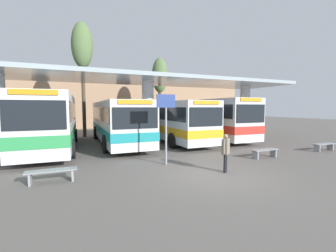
{
  "coord_description": "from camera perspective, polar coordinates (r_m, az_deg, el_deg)",
  "views": [
    {
      "loc": [
        -5.05,
        -7.3,
        2.64
      ],
      "look_at": [
        0.0,
        4.5,
        1.6
      ],
      "focal_mm": 24.0,
      "sensor_mm": 36.0,
      "label": 1
    }
  ],
  "objects": [
    {
      "name": "parked_car_street",
      "position": [
        27.52,
        -8.44,
        1.17
      ],
      "size": [
        4.31,
        2.18,
        2.06
      ],
      "rotation": [
        0.0,
        0.0,
        0.03
      ],
      "color": "maroon",
      "rests_on": "ground_plane"
    },
    {
      "name": "ground_plane",
      "position": [
        9.27,
        11.28,
        -12.02
      ],
      "size": [
        100.0,
        100.0,
        0.0
      ],
      "primitive_type": "plane",
      "color": "#605B56"
    },
    {
      "name": "transit_bus_right_bay",
      "position": [
        18.26,
        0.16,
        1.77
      ],
      "size": [
        2.72,
        11.28,
        3.09
      ],
      "rotation": [
        0.0,
        0.0,
        3.14
      ],
      "color": "silver",
      "rests_on": "ground_plane"
    },
    {
      "name": "info_sign_platform",
      "position": [
        10.29,
        -0.51,
        2.76
      ],
      "size": [
        0.9,
        0.09,
        3.25
      ],
      "color": "gray",
      "rests_on": "ground_plane"
    },
    {
      "name": "pedestrian_waiting",
      "position": [
        9.48,
        14.44,
        -5.73
      ],
      "size": [
        0.52,
        0.43,
        1.57
      ],
      "rotation": [
        0.0,
        0.0,
        0.63
      ],
      "color": "black",
      "rests_on": "ground_plane"
    },
    {
      "name": "transit_bus_left_bay",
      "position": [
        15.98,
        -27.49,
        1.46
      ],
      "size": [
        3.11,
        10.72,
        3.42
      ],
      "rotation": [
        0.0,
        0.0,
        3.11
      ],
      "color": "silver",
      "rests_on": "ground_plane"
    },
    {
      "name": "poplar_tree_behind_left",
      "position": [
        26.31,
        -2.11,
        12.34
      ],
      "size": [
        1.8,
        1.8,
        8.34
      ],
      "color": "#473A2B",
      "rests_on": "ground_plane"
    },
    {
      "name": "waiting_bench_near_pillar",
      "position": [
        9.07,
        -27.42,
        -10.58
      ],
      "size": [
        1.68,
        0.44,
        0.46
      ],
      "color": "gray",
      "rests_on": "ground_plane"
    },
    {
      "name": "poplar_tree_behind_right",
      "position": [
        22.36,
        -20.96,
        18.04
      ],
      "size": [
        1.84,
        1.84,
        10.19
      ],
      "color": "#473A2B",
      "rests_on": "ground_plane"
    },
    {
      "name": "transit_bus_center_bay",
      "position": [
        17.11,
        -12.86,
        1.49
      ],
      "size": [
        2.93,
        11.38,
        3.08
      ],
      "rotation": [
        0.0,
        0.0,
        3.13
      ],
      "color": "silver",
      "rests_on": "ground_plane"
    },
    {
      "name": "waiting_bench_far_platform",
      "position": [
        12.97,
        23.33,
        -5.97
      ],
      "size": [
        1.58,
        0.44,
        0.46
      ],
      "color": "gray",
      "rests_on": "ground_plane"
    },
    {
      "name": "townhouse_backdrop",
      "position": [
        30.93,
        -13.87,
        7.97
      ],
      "size": [
        40.0,
        0.58,
        7.74
      ],
      "color": "#9E7A5B",
      "rests_on": "ground_plane"
    },
    {
      "name": "station_canopy",
      "position": [
        16.36,
        -5.16,
        9.73
      ],
      "size": [
        22.83,
        5.8,
        4.77
      ],
      "color": "silver",
      "rests_on": "ground_plane"
    },
    {
      "name": "transit_bus_far_right_bay",
      "position": [
        20.57,
        9.09,
        2.35
      ],
      "size": [
        2.95,
        11.98,
        3.32
      ],
      "rotation": [
        0.0,
        0.0,
        3.12
      ],
      "color": "silver",
      "rests_on": "ground_plane"
    },
    {
      "name": "waiting_bench_mid_platform",
      "position": [
        16.79,
        34.81,
        -4.09
      ],
      "size": [
        1.56,
        0.44,
        0.46
      ],
      "color": "gray",
      "rests_on": "ground_plane"
    }
  ]
}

